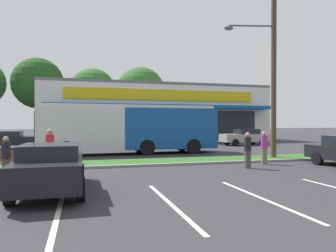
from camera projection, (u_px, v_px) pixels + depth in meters
name	position (u px, v px, depth m)	size (l,w,h in m)	color
grass_median	(185.00, 161.00, 16.67)	(56.00, 2.20, 0.12)	#2D5B23
curb_lip	(192.00, 164.00, 15.49)	(56.00, 0.24, 0.12)	gray
parking_stripe_0	(57.00, 217.00, 6.86)	(0.12, 4.80, 0.01)	silver
parking_stripe_1	(171.00, 204.00, 7.95)	(0.12, 4.80, 0.01)	silver
parking_stripe_2	(262.00, 198.00, 8.56)	(0.12, 4.80, 0.01)	silver
storefront_building	(153.00, 114.00, 38.07)	(25.34, 12.06, 6.45)	silver
tree_left	(38.00, 83.00, 42.39)	(6.83, 6.83, 10.89)	#473323
tree_mid_left	(92.00, 92.00, 47.11)	(7.03, 7.03, 10.31)	#473323
tree_mid	(140.00, 92.00, 49.17)	(7.65, 7.65, 10.86)	#473323
utility_pole	(271.00, 61.00, 17.87)	(3.15, 2.37, 10.54)	#4C3826
city_bus	(130.00, 128.00, 21.02)	(11.72, 2.93, 3.25)	#144793
car_0	(10.00, 140.00, 25.09)	(4.56, 1.96, 1.43)	black
car_1	(245.00, 137.00, 29.59)	(4.49, 1.90, 1.52)	#9E998C
car_3	(51.00, 167.00, 9.27)	(1.91, 4.46, 1.44)	black
car_4	(157.00, 137.00, 28.45)	(4.39, 1.91, 1.49)	black
pedestrian_near_bench	(248.00, 150.00, 14.27)	(0.33, 0.33, 1.63)	#47423D
pedestrian_by_pole	(264.00, 148.00, 15.71)	(0.33, 0.33, 1.64)	#726651
pedestrian_mid	(6.00, 158.00, 11.53)	(0.32, 0.32, 1.57)	#47423D
pedestrian_far	(50.00, 150.00, 13.37)	(0.36, 0.36, 1.81)	#1E2338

